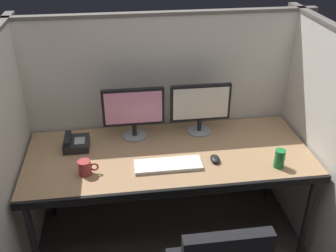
{
  "coord_description": "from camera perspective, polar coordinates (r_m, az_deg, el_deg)",
  "views": [
    {
      "loc": [
        -0.31,
        -1.88,
        2.19
      ],
      "look_at": [
        0.0,
        0.35,
        0.92
      ],
      "focal_mm": 41.8,
      "sensor_mm": 36.0,
      "label": 1
    }
  ],
  "objects": [
    {
      "name": "keyboard_main",
      "position": [
        2.5,
        0.03,
        -5.7
      ],
      "size": [
        0.43,
        0.15,
        0.02
      ],
      "primitive_type": "cube",
      "color": "silver",
      "rests_on": "desk"
    },
    {
      "name": "monitor_left",
      "position": [
        2.72,
        -5.06,
        2.35
      ],
      "size": [
        0.43,
        0.17,
        0.37
      ],
      "color": "gray",
      "rests_on": "desk"
    },
    {
      "name": "coffee_mug",
      "position": [
        2.46,
        -11.98,
        -5.95
      ],
      "size": [
        0.13,
        0.08,
        0.09
      ],
      "color": "#993333",
      "rests_on": "desk"
    },
    {
      "name": "cubicle_partition_left",
      "position": [
        2.6,
        -21.93,
        -5.6
      ],
      "size": [
        0.06,
        1.41,
        1.57
      ],
      "color": "beige",
      "rests_on": "ground"
    },
    {
      "name": "soda_can",
      "position": [
        2.57,
        15.95,
        -4.59
      ],
      "size": [
        0.07,
        0.07,
        0.12
      ],
      "primitive_type": "cylinder",
      "color": "#197233",
      "rests_on": "desk"
    },
    {
      "name": "monitor_right",
      "position": [
        2.78,
        4.74,
        3.0
      ],
      "size": [
        0.43,
        0.17,
        0.37
      ],
      "color": "gray",
      "rests_on": "desk"
    },
    {
      "name": "computer_mouse",
      "position": [
        2.56,
        6.87,
        -4.78
      ],
      "size": [
        0.06,
        0.1,
        0.04
      ],
      "color": "black",
      "rests_on": "desk"
    },
    {
      "name": "desk_phone",
      "position": [
        2.75,
        -13.33,
        -2.45
      ],
      "size": [
        0.17,
        0.19,
        0.09
      ],
      "color": "black",
      "rests_on": "desk"
    },
    {
      "name": "cubicle_partition_rear",
      "position": [
        2.99,
        -1.03,
        1.51
      ],
      "size": [
        2.21,
        0.06,
        1.57
      ],
      "color": "beige",
      "rests_on": "ground"
    },
    {
      "name": "desk",
      "position": [
        2.65,
        0.18,
        -4.98
      ],
      "size": [
        1.9,
        0.8,
        0.74
      ],
      "color": "#997551",
      "rests_on": "ground"
    },
    {
      "name": "cubicle_partition_right",
      "position": [
        2.82,
        20.91,
        -2.44
      ],
      "size": [
        0.06,
        1.41,
        1.57
      ],
      "color": "beige",
      "rests_on": "ground"
    }
  ]
}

